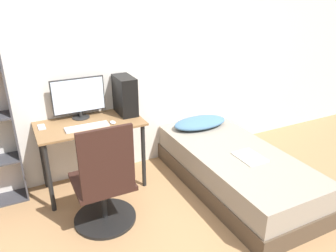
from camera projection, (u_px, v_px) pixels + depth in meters
ground_plane at (164, 245)px, 2.81m from camera, size 14.00×14.00×0.00m
wall_back at (104, 66)px, 3.51m from camera, size 8.00×0.05×2.50m
desk at (91, 134)px, 3.39m from camera, size 1.07×0.57×0.76m
office_chair at (105, 189)px, 2.91m from camera, size 0.58×0.58×1.04m
bed at (234, 170)px, 3.53m from camera, size 0.91×1.97×0.44m
pillow at (200, 123)px, 4.02m from camera, size 0.69×0.36×0.11m
magazine at (250, 157)px, 3.32m from camera, size 0.24×0.32×0.01m
monitor at (79, 97)px, 3.38m from camera, size 0.54×0.18×0.43m
keyboard at (87, 127)px, 3.22m from camera, size 0.42×0.12×0.02m
pc_tower at (125, 95)px, 3.51m from camera, size 0.18×0.34×0.41m
mouse at (113, 122)px, 3.32m from camera, size 0.06×0.09×0.02m
phone at (42, 127)px, 3.23m from camera, size 0.07×0.14×0.01m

